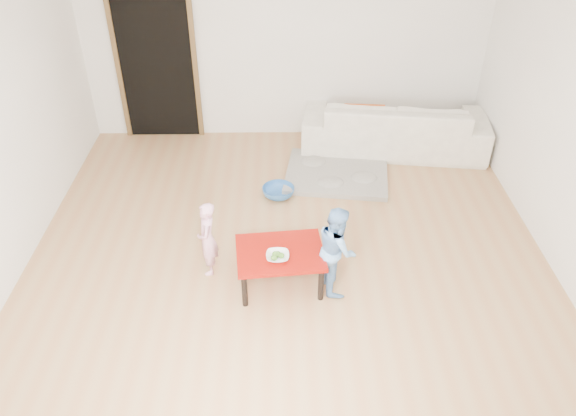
{
  "coord_description": "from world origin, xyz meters",
  "views": [
    {
      "loc": [
        -0.05,
        -4.28,
        3.54
      ],
      "look_at": [
        0.0,
        -0.2,
        0.65
      ],
      "focal_mm": 35.0,
      "sensor_mm": 36.0,
      "label": 1
    }
  ],
  "objects_px": {
    "sofa": "(394,125)",
    "red_table": "(280,268)",
    "bowl": "(278,257)",
    "child_pink": "(207,239)",
    "child_blue": "(337,249)",
    "basin": "(278,192)"
  },
  "relations": [
    {
      "from": "red_table",
      "to": "child_blue",
      "type": "height_order",
      "value": "child_blue"
    },
    {
      "from": "sofa",
      "to": "red_table",
      "type": "bearing_deg",
      "value": 67.74
    },
    {
      "from": "sofa",
      "to": "child_pink",
      "type": "xyz_separation_m",
      "value": [
        -2.1,
        -2.33,
        0.04
      ]
    },
    {
      "from": "bowl",
      "to": "child_pink",
      "type": "relative_size",
      "value": 0.27
    },
    {
      "from": "red_table",
      "to": "child_pink",
      "type": "relative_size",
      "value": 1.02
    },
    {
      "from": "basin",
      "to": "red_table",
      "type": "bearing_deg",
      "value": -89.26
    },
    {
      "from": "child_pink",
      "to": "child_blue",
      "type": "height_order",
      "value": "child_blue"
    },
    {
      "from": "child_blue",
      "to": "child_pink",
      "type": "bearing_deg",
      "value": 72.51
    },
    {
      "from": "sofa",
      "to": "basin",
      "type": "xyz_separation_m",
      "value": [
        -1.46,
        -1.1,
        -0.27
      ]
    },
    {
      "from": "sofa",
      "to": "child_pink",
      "type": "relative_size",
      "value": 3.03
    },
    {
      "from": "red_table",
      "to": "bowl",
      "type": "bearing_deg",
      "value": -101.23
    },
    {
      "from": "red_table",
      "to": "bowl",
      "type": "distance_m",
      "value": 0.24
    },
    {
      "from": "sofa",
      "to": "bowl",
      "type": "xyz_separation_m",
      "value": [
        -1.46,
        -2.63,
        0.08
      ]
    },
    {
      "from": "child_pink",
      "to": "child_blue",
      "type": "bearing_deg",
      "value": 75.56
    },
    {
      "from": "sofa",
      "to": "red_table",
      "type": "xyz_separation_m",
      "value": [
        -1.44,
        -2.53,
        -0.14
      ]
    },
    {
      "from": "bowl",
      "to": "child_blue",
      "type": "xyz_separation_m",
      "value": [
        0.52,
        0.08,
        0.02
      ]
    },
    {
      "from": "bowl",
      "to": "sofa",
      "type": "bearing_deg",
      "value": 60.94
    },
    {
      "from": "bowl",
      "to": "child_blue",
      "type": "bearing_deg",
      "value": 8.46
    },
    {
      "from": "sofa",
      "to": "child_pink",
      "type": "bearing_deg",
      "value": 55.45
    },
    {
      "from": "sofa",
      "to": "bowl",
      "type": "height_order",
      "value": "sofa"
    },
    {
      "from": "red_table",
      "to": "child_pink",
      "type": "bearing_deg",
      "value": 163.55
    },
    {
      "from": "child_blue",
      "to": "bowl",
      "type": "bearing_deg",
      "value": 91.72
    }
  ]
}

